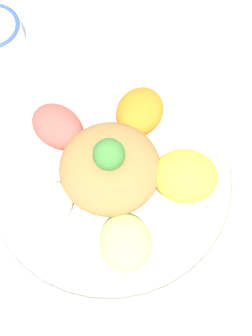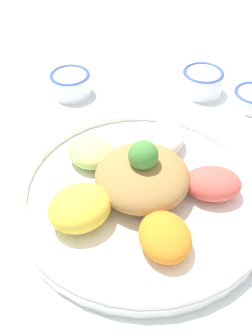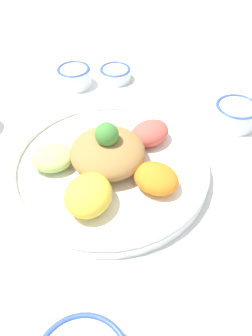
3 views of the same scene
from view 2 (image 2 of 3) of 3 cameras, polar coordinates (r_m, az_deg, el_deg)
name	(u,v)px [view 2 (image 2 of 3)]	position (r m, az deg, el deg)	size (l,w,h in m)	color
ground_plane	(160,194)	(0.61, 5.03, -3.77)	(2.40, 2.40, 0.00)	white
salad_platter	(141,188)	(0.58, 2.20, -2.93)	(0.38, 0.38, 0.11)	white
rice_bowl_blue	(71,83)	(0.82, -8.04, 12.16)	(0.08, 0.08, 0.05)	white
rice_bowl_plain	(202,81)	(0.83, 11.02, 12.33)	(0.08, 0.08, 0.05)	white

